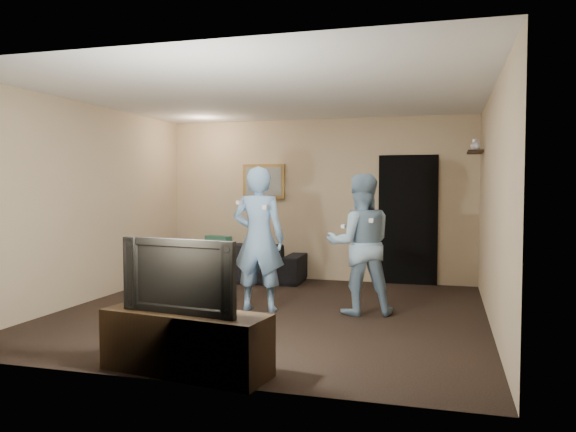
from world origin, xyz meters
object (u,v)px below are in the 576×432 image
(sofa, at_px, (239,261))
(tv_console, at_px, (186,342))
(television, at_px, (185,275))
(wii_player_right, at_px, (360,244))
(wii_player_left, at_px, (259,239))

(sofa, relative_size, tv_console, 1.52)
(television, relative_size, wii_player_right, 0.63)
(sofa, xyz_separation_m, wii_player_left, (1.04, -2.03, 0.57))
(wii_player_left, height_order, wii_player_right, wii_player_left)
(sofa, bearing_deg, wii_player_right, 137.95)
(tv_console, bearing_deg, wii_player_right, 75.99)
(sofa, height_order, wii_player_left, wii_player_left)
(sofa, relative_size, television, 2.05)
(wii_player_left, bearing_deg, television, -85.82)
(wii_player_left, bearing_deg, sofa, 117.05)
(tv_console, bearing_deg, sofa, 114.10)
(sofa, distance_m, television, 4.56)
(sofa, xyz_separation_m, tv_console, (1.21, -4.37, -0.06))
(sofa, height_order, wii_player_right, wii_player_right)
(television, relative_size, wii_player_left, 0.59)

